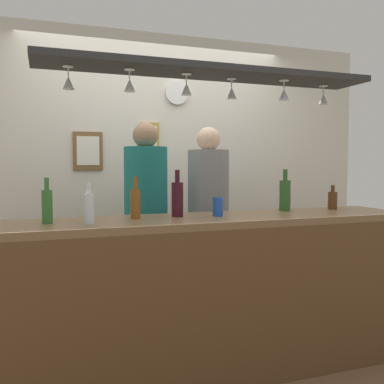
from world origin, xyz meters
name	(u,v)px	position (x,y,z in m)	size (l,w,h in m)	color
ground_plane	(196,350)	(0.00, 0.00, 0.00)	(8.00, 8.00, 0.00)	brown
back_wall	(158,172)	(0.00, 1.10, 1.30)	(4.40, 0.06, 2.60)	silver
bar_counter	(225,274)	(0.00, -0.51, 0.70)	(2.70, 0.55, 1.03)	brown
overhead_glass_rack	(213,72)	(0.00, -0.30, 1.96)	(2.20, 0.36, 0.04)	black
hanging_wineglass_far_left	(68,82)	(-0.89, -0.26, 1.85)	(0.07, 0.07, 0.13)	silver
hanging_wineglass_left	(130,84)	(-0.54, -0.30, 1.85)	(0.07, 0.07, 0.13)	silver
hanging_wineglass_center_left	(186,88)	(-0.17, -0.29, 1.85)	(0.07, 0.07, 0.13)	silver
hanging_wineglass_center	(232,92)	(0.16, -0.25, 1.85)	(0.07, 0.07, 0.13)	silver
hanging_wineglass_center_right	(284,94)	(0.51, -0.32, 1.85)	(0.07, 0.07, 0.13)	silver
hanging_wineglass_right	(323,98)	(0.89, -0.24, 1.85)	(0.07, 0.07, 0.13)	silver
person_middle_teal_shirt	(146,208)	(-0.28, 0.39, 1.02)	(0.34, 0.34, 1.69)	#2D334C
person_right_grey_shirt	(208,208)	(0.25, 0.39, 1.01)	(0.34, 0.34, 1.67)	#2D334C
bottle_soda_clear	(89,208)	(-0.80, -0.43, 1.13)	(0.06, 0.06, 0.23)	silver
bottle_beer_amber_tall	(135,203)	(-0.51, -0.29, 1.13)	(0.06, 0.06, 0.26)	brown
bottle_champagne_green	(285,194)	(0.60, -0.21, 1.15)	(0.08, 0.08, 0.30)	#2D5623
bottle_beer_brown_stubby	(333,200)	(1.00, -0.23, 1.10)	(0.07, 0.07, 0.18)	#512D14
bottle_beer_green_import	(47,205)	(-1.02, -0.33, 1.14)	(0.06, 0.06, 0.26)	#336B2D
bottle_wine_dark_red	(177,198)	(-0.23, -0.27, 1.15)	(0.08, 0.08, 0.30)	#380F19
drink_can	(218,207)	(0.02, -0.34, 1.10)	(0.07, 0.07, 0.12)	#1E4CB2
picture_frame_crest	(150,136)	(-0.09, 1.06, 1.63)	(0.18, 0.02, 0.26)	#B29338
picture_frame_caricature	(88,151)	(-0.66, 1.06, 1.49)	(0.26, 0.02, 0.34)	brown
wall_clock	(177,93)	(0.18, 1.05, 2.05)	(0.22, 0.22, 0.03)	white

